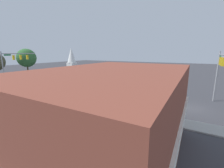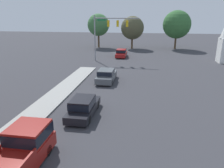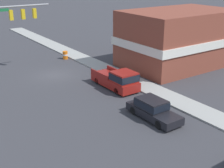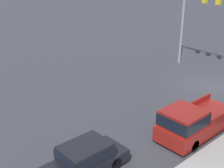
{
  "view_description": "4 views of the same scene",
  "coord_description": "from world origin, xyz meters",
  "px_view_note": "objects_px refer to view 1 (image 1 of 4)",
  "views": [
    {
      "loc": [
        -22.33,
        -0.03,
        7.5
      ],
      "look_at": [
        -0.55,
        12.18,
        2.27
      ],
      "focal_mm": 24.0,
      "sensor_mm": 36.0,
      "label": 1
    },
    {
      "loc": [
        3.1,
        -1.77,
        7.83
      ],
      "look_at": [
        0.64,
        13.57,
        2.9
      ],
      "focal_mm": 35.0,
      "sensor_mm": 36.0,
      "label": 2
    },
    {
      "loc": [
        13.24,
        30.02,
        10.9
      ],
      "look_at": [
        0.77,
        12.04,
        2.8
      ],
      "focal_mm": 50.0,
      "sensor_mm": 36.0,
      "label": 3
    },
    {
      "loc": [
        -11.65,
        20.91,
        9.65
      ],
      "look_at": [
        0.06,
        10.4,
        3.09
      ],
      "focal_mm": 50.0,
      "sensor_mm": 36.0,
      "label": 4
    }
  ],
  "objects_px": {
    "car_distant": "(15,80)",
    "pickup_truck_parked": "(133,100)",
    "car_second_ahead": "(60,86)",
    "car_lead": "(100,93)"
  },
  "relations": [
    {
      "from": "pickup_truck_parked",
      "to": "car_second_ahead",
      "type": "bearing_deg",
      "value": 84.41
    },
    {
      "from": "car_distant",
      "to": "pickup_truck_parked",
      "type": "xyz_separation_m",
      "value": [
        -1.51,
        -32.6,
        0.15
      ]
    },
    {
      "from": "car_second_ahead",
      "to": "car_distant",
      "type": "bearing_deg",
      "value": 90.3
    },
    {
      "from": "pickup_truck_parked",
      "to": "car_distant",
      "type": "bearing_deg",
      "value": 87.35
    },
    {
      "from": "car_second_ahead",
      "to": "pickup_truck_parked",
      "type": "bearing_deg",
      "value": -95.59
    },
    {
      "from": "car_lead",
      "to": "car_distant",
      "type": "distance_m",
      "value": 25.99
    },
    {
      "from": "car_lead",
      "to": "car_distant",
      "type": "height_order",
      "value": "car_distant"
    },
    {
      "from": "car_second_ahead",
      "to": "pickup_truck_parked",
      "type": "distance_m",
      "value": 16.35
    },
    {
      "from": "car_distant",
      "to": "pickup_truck_parked",
      "type": "distance_m",
      "value": 32.64
    },
    {
      "from": "car_distant",
      "to": "pickup_truck_parked",
      "type": "height_order",
      "value": "pickup_truck_parked"
    }
  ]
}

